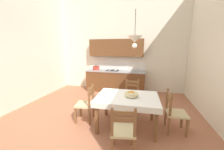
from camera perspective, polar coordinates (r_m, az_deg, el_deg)
name	(u,v)px	position (r m, az deg, el deg)	size (l,w,h in m)	color
ground_plane	(98,126)	(3.50, -6.30, -21.15)	(5.97, 6.47, 0.10)	#AD6B4C
wall_back	(120,44)	(5.85, 3.53, 13.34)	(5.97, 0.12, 4.04)	silver
kitchen_cabinetry	(115,71)	(5.63, 1.50, 1.54)	(2.50, 0.63, 2.20)	brown
dining_table	(127,101)	(3.13, 6.58, -11.20)	(1.43, 1.05, 0.75)	brown
dining_chair_tv_side	(86,104)	(3.49, -11.18, -12.24)	(0.47, 0.47, 0.93)	#D1BC89
dining_chair_camera_side	(123,131)	(2.46, 4.78, -23.04)	(0.49, 0.49, 0.93)	#D1BC89
dining_chair_kitchen_side	(131,96)	(3.99, 8.19, -9.06)	(0.46, 0.46, 0.93)	#D1BC89
dining_chair_window_side	(175,113)	(3.32, 25.46, -14.51)	(0.44, 0.44, 0.93)	#D1BC89
fruit_bowl	(131,94)	(3.06, 8.36, -8.18)	(0.30, 0.30, 0.12)	beige
pendant_lamp	(135,40)	(2.99, 9.83, 14.85)	(0.32, 0.32, 0.80)	black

